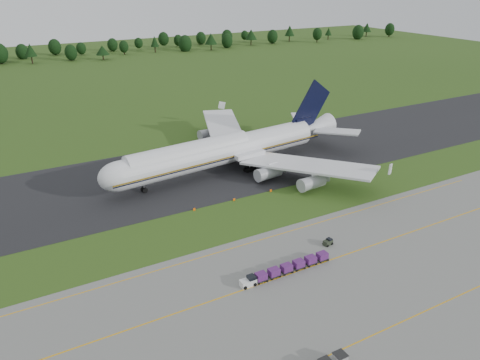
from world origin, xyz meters
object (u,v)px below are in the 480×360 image
edge_markers (253,195)px  utility_cart (328,243)px  aircraft (226,149)px  baggage_train (285,269)px

edge_markers → utility_cart: bearing=-86.3°
aircraft → utility_cart: 42.48m
aircraft → edge_markers: (-1.92, -16.97, -5.47)m
baggage_train → utility_cart: bearing=16.4°
baggage_train → edge_markers: baggage_train is taller
aircraft → baggage_train: (-12.54, -45.76, -4.85)m
baggage_train → utility_cart: 12.77m
edge_markers → baggage_train: bearing=-110.2°
utility_cart → edge_markers: 25.24m
aircraft → baggage_train: bearing=-105.3°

